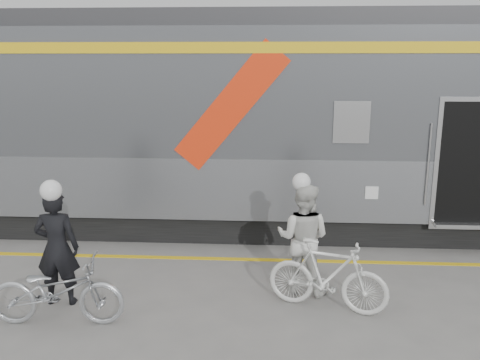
# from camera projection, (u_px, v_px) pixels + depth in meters

# --- Properties ---
(ground) EXTENTS (90.00, 90.00, 0.00)m
(ground) POSITION_uv_depth(u_px,v_px,m) (238.00, 325.00, 6.40)
(ground) COLOR slate
(ground) RESTS_ON ground
(train) EXTENTS (24.00, 3.17, 4.10)m
(train) POSITION_uv_depth(u_px,v_px,m) (329.00, 123.00, 9.91)
(train) COLOR black
(train) RESTS_ON ground
(safety_strip) EXTENTS (24.00, 0.12, 0.01)m
(safety_strip) POSITION_uv_depth(u_px,v_px,m) (246.00, 259.00, 8.49)
(safety_strip) COLOR yellow
(safety_strip) RESTS_ON ground
(man) EXTENTS (0.61, 0.42, 1.60)m
(man) POSITION_uv_depth(u_px,v_px,m) (57.00, 248.00, 6.81)
(man) COLOR black
(man) RESTS_ON ground
(bicycle_left) EXTENTS (1.71, 0.68, 0.88)m
(bicycle_left) POSITION_uv_depth(u_px,v_px,m) (57.00, 291.00, 6.34)
(bicycle_left) COLOR #B6B9BE
(bicycle_left) RESTS_ON ground
(woman) EXTENTS (0.92, 0.81, 1.60)m
(woman) POSITION_uv_depth(u_px,v_px,m) (303.00, 238.00, 7.18)
(woman) COLOR silver
(woman) RESTS_ON ground
(bicycle_right) EXTENTS (1.67, 0.92, 0.97)m
(bicycle_right) POSITION_uv_depth(u_px,v_px,m) (328.00, 275.00, 6.70)
(bicycle_right) COLOR silver
(bicycle_right) RESTS_ON ground
(helmet_man) EXTENTS (0.28, 0.28, 0.28)m
(helmet_man) POSITION_uv_depth(u_px,v_px,m) (51.00, 180.00, 6.59)
(helmet_man) COLOR white
(helmet_man) RESTS_ON man
(helmet_woman) EXTENTS (0.26, 0.26, 0.26)m
(helmet_woman) POSITION_uv_depth(u_px,v_px,m) (305.00, 175.00, 6.96)
(helmet_woman) COLOR white
(helmet_woman) RESTS_ON woman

